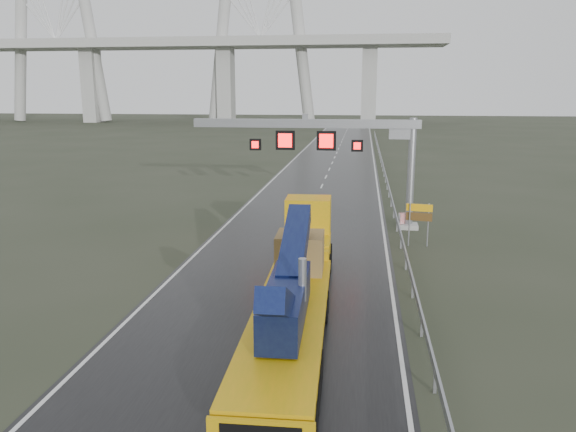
# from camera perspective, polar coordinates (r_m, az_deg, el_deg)

# --- Properties ---
(ground) EXTENTS (400.00, 400.00, 0.00)m
(ground) POSITION_cam_1_polar(r_m,az_deg,el_deg) (21.04, -3.49, -12.31)
(ground) COLOR #2C3323
(ground) RESTS_ON ground
(road) EXTENTS (11.00, 200.00, 0.02)m
(road) POSITION_cam_1_polar(r_m,az_deg,el_deg) (59.50, 3.88, 3.98)
(road) COLOR black
(road) RESTS_ON ground
(guardrail) EXTENTS (0.20, 140.00, 1.40)m
(guardrail) POSITION_cam_1_polar(r_m,az_deg,el_deg) (49.45, 10.20, 2.87)
(guardrail) COLOR gray
(guardrail) RESTS_ON ground
(sign_gantry) EXTENTS (14.90, 1.20, 7.42)m
(sign_gantry) POSITION_cam_1_polar(r_m,az_deg,el_deg) (36.89, 5.02, 7.48)
(sign_gantry) COLOR #A6A6A1
(sign_gantry) RESTS_ON ground
(heavy_haul_truck) EXTENTS (3.06, 17.73, 4.15)m
(heavy_haul_truck) POSITION_cam_1_polar(r_m,az_deg,el_deg) (23.60, 1.00, -5.29)
(heavy_haul_truck) COLOR #DC9B0C
(heavy_haul_truck) RESTS_ON ground
(exit_sign_pair) EXTENTS (1.48, 0.30, 2.56)m
(exit_sign_pair) POSITION_cam_1_polar(r_m,az_deg,el_deg) (33.27, 13.17, -0.02)
(exit_sign_pair) COLOR gray
(exit_sign_pair) RESTS_ON ground
(striped_barrier) EXTENTS (0.65, 0.49, 0.98)m
(striped_barrier) POSITION_cam_1_polar(r_m,az_deg,el_deg) (37.92, 11.64, -0.43)
(striped_barrier) COLOR red
(striped_barrier) RESTS_ON ground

